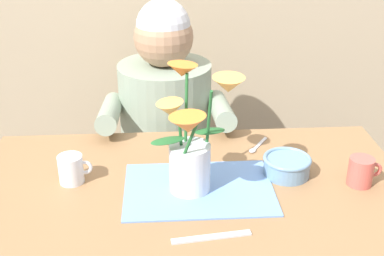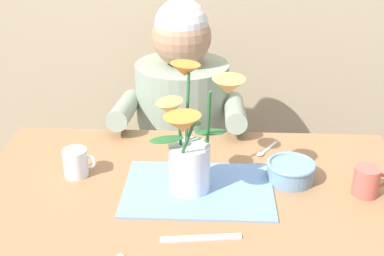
{
  "view_description": "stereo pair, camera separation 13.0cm",
  "coord_description": "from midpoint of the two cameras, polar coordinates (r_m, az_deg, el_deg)",
  "views": [
    {
      "loc": [
        -0.08,
        -1.12,
        1.49
      ],
      "look_at": [
        -0.0,
        0.05,
        0.92
      ],
      "focal_mm": 47.6,
      "sensor_mm": 36.0,
      "label": 1
    },
    {
      "loc": [
        0.05,
        -1.12,
        1.49
      ],
      "look_at": [
        -0.0,
        0.05,
        0.92
      ],
      "focal_mm": 47.6,
      "sensor_mm": 36.0,
      "label": 2
    }
  ],
  "objects": [
    {
      "name": "flower_vase",
      "position": [
        1.3,
        -2.91,
        -1.63
      ],
      "size": [
        0.24,
        0.27,
        0.33
      ],
      "color": "silver",
      "rests_on": "dining_table"
    },
    {
      "name": "ceramic_bowl",
      "position": [
        1.45,
        8.05,
        -4.22
      ],
      "size": [
        0.14,
        0.14,
        0.06
      ],
      "color": "#6689A8",
      "rests_on": "dining_table"
    },
    {
      "name": "spoon_1",
      "position": [
        1.59,
        4.86,
        -2.24
      ],
      "size": [
        0.08,
        0.11,
        0.01
      ],
      "color": "silver",
      "rests_on": "dining_table"
    },
    {
      "name": "coffee_cup",
      "position": [
        1.45,
        -15.89,
        -4.52
      ],
      "size": [
        0.09,
        0.07,
        0.08
      ],
      "color": "silver",
      "rests_on": "dining_table"
    },
    {
      "name": "striped_placemat",
      "position": [
        1.38,
        -1.95,
        -6.9
      ],
      "size": [
        0.4,
        0.28,
        0.0
      ],
      "primitive_type": "cube",
      "color": "#6B93D1",
      "rests_on": "dining_table"
    },
    {
      "name": "tea_cup",
      "position": [
        1.44,
        16.01,
        -4.76
      ],
      "size": [
        0.09,
        0.07,
        0.08
      ],
      "color": "#CC564C",
      "rests_on": "dining_table"
    },
    {
      "name": "seated_person",
      "position": [
        1.97,
        -4.79,
        -2.33
      ],
      "size": [
        0.45,
        0.47,
        1.14
      ],
      "rotation": [
        0.0,
        0.0,
        0.0
      ],
      "color": "#4C4C56",
      "rests_on": "ground_plane"
    },
    {
      "name": "dining_table",
      "position": [
        1.4,
        -2.46,
        -11.21
      ],
      "size": [
        1.2,
        0.8,
        0.74
      ],
      "color": "olive",
      "rests_on": "ground_plane"
    },
    {
      "name": "dinner_knife",
      "position": [
        1.21,
        -0.95,
        -12.23
      ],
      "size": [
        0.19,
        0.04,
        0.0
      ],
      "primitive_type": "cube",
      "rotation": [
        0.0,
        0.0,
        0.13
      ],
      "color": "silver",
      "rests_on": "dining_table"
    }
  ]
}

